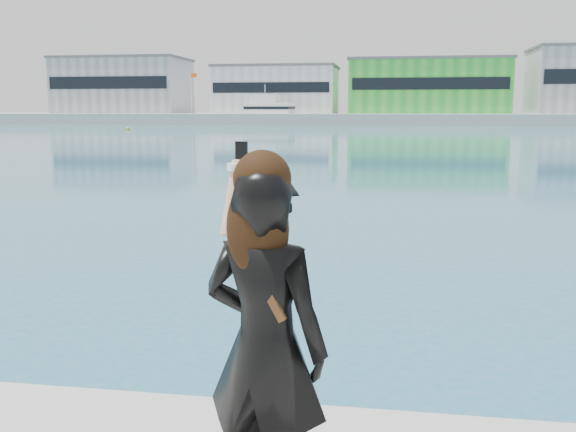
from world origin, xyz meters
name	(u,v)px	position (x,y,z in m)	size (l,w,h in m)	color
far_quay	(385,118)	(0.00, 130.00, 1.00)	(320.00, 40.00, 2.00)	#9E9E99
warehouse_grey_left	(124,86)	(-55.00, 127.98, 7.76)	(26.52, 16.36, 11.50)	gray
warehouse_white	(277,90)	(-22.00, 127.98, 6.76)	(24.48, 15.35, 9.50)	silver
warehouse_green	(427,86)	(8.00, 127.98, 7.26)	(30.60, 16.36, 10.50)	green
flagpole_left	(192,90)	(-37.91, 121.00, 6.54)	(1.28, 0.16, 8.00)	silver
flagpole_right	(508,89)	(22.09, 121.00, 6.54)	(1.28, 0.16, 8.00)	silver
motor_yacht	(272,113)	(-20.84, 115.49, 2.06)	(16.28, 7.29, 7.34)	silver
buoy_far	(128,130)	(-34.87, 81.83, 0.00)	(0.50, 0.50, 0.50)	#DEBB0B
woman	(265,337)	(0.61, -0.26, 1.74)	(0.74, 0.59, 1.87)	black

